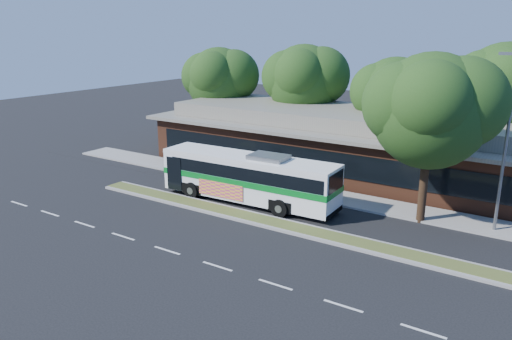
# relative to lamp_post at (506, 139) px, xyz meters

# --- Properties ---
(ground) EXTENTS (120.00, 120.00, 0.00)m
(ground) POSITION_rel_lamp_post_xyz_m (-9.56, -6.00, -4.90)
(ground) COLOR black
(ground) RESTS_ON ground
(median_strip) EXTENTS (26.00, 1.10, 0.15)m
(median_strip) POSITION_rel_lamp_post_xyz_m (-9.56, -5.40, -4.83)
(median_strip) COLOR #4B5022
(median_strip) RESTS_ON ground
(sidewalk) EXTENTS (44.00, 2.60, 0.12)m
(sidewalk) POSITION_rel_lamp_post_xyz_m (-9.56, 0.40, -4.84)
(sidewalk) COLOR gray
(sidewalk) RESTS_ON ground
(parking_lot) EXTENTS (14.00, 12.00, 0.01)m
(parking_lot) POSITION_rel_lamp_post_xyz_m (-27.56, 4.00, -4.90)
(parking_lot) COLOR black
(parking_lot) RESTS_ON ground
(plaza_building) EXTENTS (33.20, 11.20, 4.45)m
(plaza_building) POSITION_rel_lamp_post_xyz_m (-9.56, 6.99, -2.77)
(plaza_building) COLOR brown
(plaza_building) RESTS_ON ground
(lamp_post) EXTENTS (0.93, 0.18, 9.07)m
(lamp_post) POSITION_rel_lamp_post_xyz_m (0.00, 0.00, 0.00)
(lamp_post) COLOR slate
(lamp_post) RESTS_ON ground
(tree_bg_a) EXTENTS (6.47, 5.80, 8.63)m
(tree_bg_a) POSITION_rel_lamp_post_xyz_m (-24.15, 9.14, 0.97)
(tree_bg_a) COLOR black
(tree_bg_a) RESTS_ON ground
(tree_bg_b) EXTENTS (6.69, 6.00, 9.00)m
(tree_bg_b) POSITION_rel_lamp_post_xyz_m (-16.13, 10.14, 1.24)
(tree_bg_b) COLOR black
(tree_bg_b) RESTS_ON ground
(tree_bg_c) EXTENTS (6.24, 5.60, 8.26)m
(tree_bg_c) POSITION_rel_lamp_post_xyz_m (-8.16, 9.13, 0.69)
(tree_bg_c) COLOR black
(tree_bg_c) RESTS_ON ground
(tree_bg_d) EXTENTS (6.91, 6.20, 9.37)m
(tree_bg_d) POSITION_rel_lamp_post_xyz_m (-1.12, 10.15, 1.52)
(tree_bg_d) COLOR black
(tree_bg_d) RESTS_ON ground
(transit_bus) EXTENTS (11.28, 2.91, 3.14)m
(transit_bus) POSITION_rel_lamp_post_xyz_m (-13.12, -3.21, -3.15)
(transit_bus) COLOR white
(transit_bus) RESTS_ON ground
(sedan) EXTENTS (4.92, 2.38, 1.38)m
(sedan) POSITION_rel_lamp_post_xyz_m (-23.85, 3.89, -4.21)
(sedan) COLOR #A5A8AC
(sedan) RESTS_ON ground
(sidewalk_tree) EXTENTS (6.71, 6.02, 9.08)m
(sidewalk_tree) POSITION_rel_lamp_post_xyz_m (-3.13, -0.56, 1.31)
(sidewalk_tree) COLOR black
(sidewalk_tree) RESTS_ON ground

